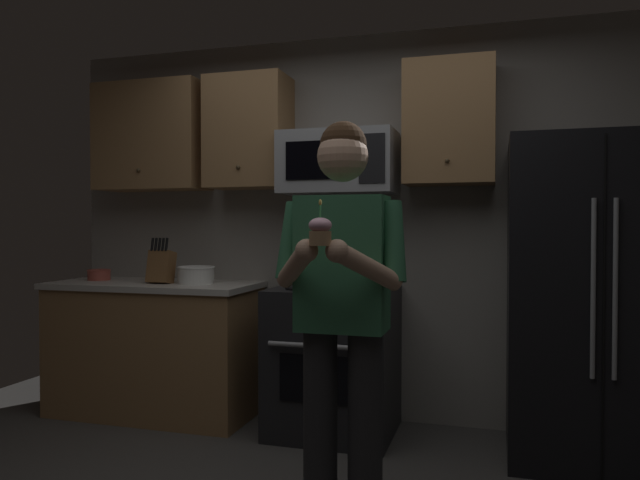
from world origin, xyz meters
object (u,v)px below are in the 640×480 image
(microwave, at_px, (339,163))
(knife_block, at_px, (161,266))
(refrigerator, at_px, (593,300))
(bowl_large_white, at_px, (196,274))
(cupcake, at_px, (320,231))
(person, at_px, (342,300))
(oven_range, at_px, (334,360))
(bowl_small_colored, at_px, (99,274))

(microwave, relative_size, knife_block, 2.31)
(refrigerator, distance_m, knife_block, 2.72)
(bowl_large_white, height_order, cupcake, cupcake)
(refrigerator, xyz_separation_m, person, (-1.15, -1.13, 0.10))
(oven_range, relative_size, bowl_small_colored, 5.61)
(oven_range, height_order, microwave, microwave)
(microwave, height_order, knife_block, microwave)
(refrigerator, height_order, knife_block, refrigerator)
(refrigerator, bearing_deg, oven_range, 178.50)
(person, bearing_deg, bowl_large_white, 138.26)
(oven_range, relative_size, person, 0.53)
(bowl_large_white, xyz_separation_m, person, (1.33, -1.18, 0.01))
(knife_block, height_order, person, person)
(bowl_small_colored, height_order, cupcake, cupcake)
(oven_range, xyz_separation_m, refrigerator, (1.50, -0.04, 0.44))
(refrigerator, distance_m, bowl_small_colored, 3.28)
(person, bearing_deg, cupcake, -90.00)
(knife_block, height_order, bowl_small_colored, knife_block)
(oven_range, distance_m, microwave, 1.26)
(microwave, bearing_deg, knife_block, -173.01)
(refrigerator, bearing_deg, person, -135.45)
(knife_block, height_order, bowl_large_white, knife_block)
(oven_range, distance_m, knife_block, 1.34)
(refrigerator, relative_size, bowl_small_colored, 10.84)
(microwave, height_order, cupcake, microwave)
(bowl_large_white, bearing_deg, microwave, 6.02)
(refrigerator, relative_size, person, 1.02)
(bowl_small_colored, distance_m, cupcake, 2.66)
(refrigerator, height_order, cupcake, refrigerator)
(knife_block, bearing_deg, bowl_small_colored, 171.37)
(knife_block, distance_m, cupcake, 2.16)
(bowl_large_white, bearing_deg, cupcake, -48.74)
(microwave, distance_m, bowl_large_white, 1.23)
(refrigerator, relative_size, bowl_large_white, 7.12)
(bowl_large_white, bearing_deg, knife_block, -169.15)
(refrigerator, distance_m, cupcake, 1.90)
(refrigerator, bearing_deg, cupcake, -128.20)
(bowl_small_colored, xyz_separation_m, cupcake, (2.13, -1.55, 0.33))
(refrigerator, xyz_separation_m, cupcake, (-1.15, -1.46, 0.39))
(oven_range, relative_size, knife_block, 2.91)
(bowl_large_white, relative_size, bowl_small_colored, 1.52)
(cupcake, bearing_deg, oven_range, 103.25)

